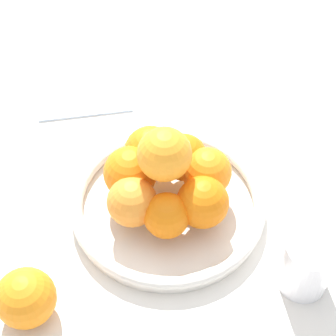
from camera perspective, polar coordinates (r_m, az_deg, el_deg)
name	(u,v)px	position (r m, az deg, el deg)	size (l,w,h in m)	color
ground_plane	(168,210)	(0.86, 0.00, -4.33)	(4.00, 4.00, 0.00)	silver
fruit_bowl	(168,204)	(0.85, 0.00, -3.70)	(0.29, 0.29, 0.03)	silver
orange_pile	(166,175)	(0.81, -0.24, -0.76)	(0.19, 0.19, 0.14)	orange
stray_orange	(26,298)	(0.76, -14.25, -12.68)	(0.08, 0.08, 0.08)	orange
drinking_glass	(307,266)	(0.78, 13.91, -9.61)	(0.07, 0.07, 0.09)	white
napkin_folded	(83,85)	(1.07, -8.63, 8.37)	(0.17, 0.17, 0.01)	silver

